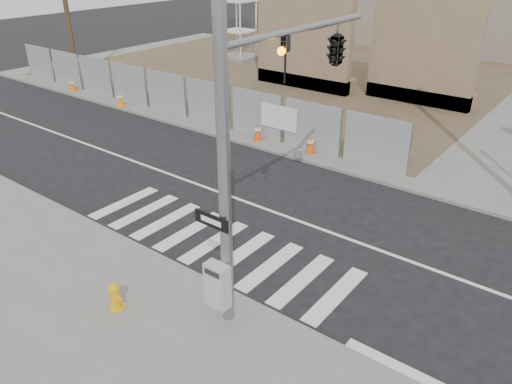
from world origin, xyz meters
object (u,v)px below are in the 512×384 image
Objects in this scene: fire_hydrant at (115,296)px; traffic_cone_b at (120,99)px; traffic_cone_d at (310,144)px; traffic_cone_a at (72,85)px; signal_pole at (302,90)px; traffic_cone_c at (258,132)px.

traffic_cone_b is at bearing 153.56° from fire_hydrant.
traffic_cone_b reaches higher than traffic_cone_d.
fire_hydrant is 11.06m from traffic_cone_d.
traffic_cone_b is (4.58, -0.26, 0.00)m from traffic_cone_a.
signal_pole is 10.20m from traffic_cone_c.
signal_pole is at bearing -61.00° from traffic_cone_d.
traffic_cone_c reaches higher than traffic_cone_d.
fire_hydrant is 1.00× the size of traffic_cone_d.
traffic_cone_b is at bearing 157.27° from signal_pole.
signal_pole is 9.94× the size of traffic_cone_d.
signal_pole reaches higher than traffic_cone_b.
traffic_cone_d reaches higher than fire_hydrant.
signal_pole is 9.03× the size of traffic_cone_b.
traffic_cone_a reaches higher than fire_hydrant.
fire_hydrant is 0.92× the size of traffic_cone_a.
traffic_cone_d is (15.75, 0.31, -0.03)m from traffic_cone_a.
signal_pole is 9.14× the size of traffic_cone_a.
fire_hydrant is at bearing -118.79° from signal_pole.
fire_hydrant is 20.29m from traffic_cone_a.
traffic_cone_c is at bearing -177.04° from traffic_cone_d.
traffic_cone_d is (11.16, 0.57, -0.03)m from traffic_cone_b.
traffic_cone_c reaches higher than fire_hydrant.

